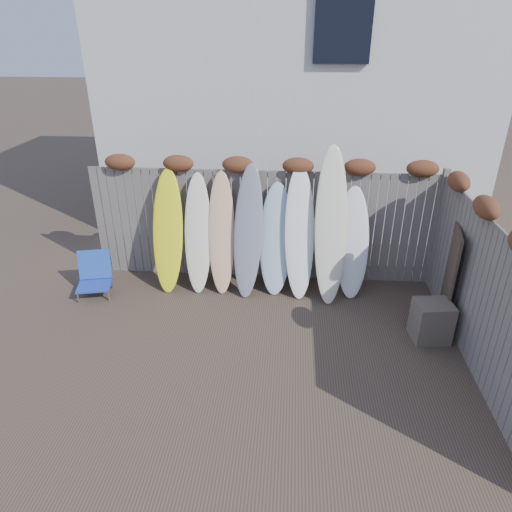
# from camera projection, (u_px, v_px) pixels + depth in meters

# --- Properties ---
(ground) EXTENTS (80.00, 80.00, 0.00)m
(ground) POSITION_uv_depth(u_px,v_px,m) (249.00, 358.00, 6.35)
(ground) COLOR #493A2D
(back_fence) EXTENTS (6.05, 0.28, 2.24)m
(back_fence) POSITION_uv_depth(u_px,v_px,m) (265.00, 216.00, 7.95)
(back_fence) COLOR slate
(back_fence) RESTS_ON ground
(right_fence) EXTENTS (0.28, 4.40, 2.24)m
(right_fence) POSITION_uv_depth(u_px,v_px,m) (482.00, 287.00, 5.85)
(right_fence) COLOR slate
(right_fence) RESTS_ON ground
(house) EXTENTS (8.50, 5.50, 6.33)m
(house) POSITION_uv_depth(u_px,v_px,m) (295.00, 72.00, 10.68)
(house) COLOR silver
(house) RESTS_ON ground
(beach_chair) EXTENTS (0.66, 0.69, 0.72)m
(beach_chair) POSITION_uv_depth(u_px,v_px,m) (95.00, 275.00, 7.81)
(beach_chair) COLOR #233DB2
(beach_chair) RESTS_ON ground
(wooden_crate) EXTENTS (0.57, 0.49, 0.60)m
(wooden_crate) POSITION_uv_depth(u_px,v_px,m) (431.00, 321.00, 6.64)
(wooden_crate) COLOR brown
(wooden_crate) RESTS_ON ground
(lattice_panel) EXTENTS (0.26, 1.01, 1.54)m
(lattice_panel) POSITION_uv_depth(u_px,v_px,m) (449.00, 274.00, 6.94)
(lattice_panel) COLOR brown
(lattice_panel) RESTS_ON ground
(surfboard_0) EXTENTS (0.52, 0.73, 2.05)m
(surfboard_0) POSITION_uv_depth(u_px,v_px,m) (168.00, 232.00, 7.76)
(surfboard_0) COLOR #FDFF16
(surfboard_0) RESTS_ON ground
(surfboard_1) EXTENTS (0.49, 0.73, 1.98)m
(surfboard_1) POSITION_uv_depth(u_px,v_px,m) (198.00, 234.00, 7.75)
(surfboard_1) COLOR white
(surfboard_1) RESTS_ON ground
(surfboard_2) EXTENTS (0.50, 0.75, 2.02)m
(surfboard_2) POSITION_uv_depth(u_px,v_px,m) (222.00, 233.00, 7.73)
(surfboard_2) COLOR #DDBC78
(surfboard_2) RESTS_ON ground
(surfboard_3) EXTENTS (0.55, 0.81, 2.17)m
(surfboard_3) POSITION_uv_depth(u_px,v_px,m) (248.00, 232.00, 7.59)
(surfboard_3) COLOR gray
(surfboard_3) RESTS_ON ground
(surfboard_4) EXTENTS (0.56, 0.67, 1.85)m
(surfboard_4) POSITION_uv_depth(u_px,v_px,m) (276.00, 239.00, 7.70)
(surfboard_4) COLOR silver
(surfboard_4) RESTS_ON ground
(surfboard_5) EXTENTS (0.57, 0.81, 2.15)m
(surfboard_5) POSITION_uv_depth(u_px,v_px,m) (299.00, 233.00, 7.56)
(surfboard_5) COLOR white
(surfboard_5) RESTS_ON ground
(surfboard_6) EXTENTS (0.56, 0.89, 2.49)m
(surfboard_6) POSITION_uv_depth(u_px,v_px,m) (331.00, 226.00, 7.39)
(surfboard_6) COLOR #EDE6CB
(surfboard_6) RESTS_ON ground
(surfboard_7) EXTENTS (0.57, 0.68, 1.82)m
(surfboard_7) POSITION_uv_depth(u_px,v_px,m) (353.00, 243.00, 7.61)
(surfboard_7) COLOR white
(surfboard_7) RESTS_ON ground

